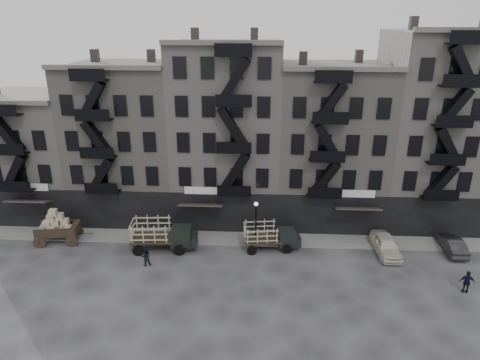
{
  "coord_description": "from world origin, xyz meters",
  "views": [
    {
      "loc": [
        3.41,
        -30.94,
        19.17
      ],
      "look_at": [
        1.54,
        4.0,
        5.74
      ],
      "focal_mm": 32.0,
      "sensor_mm": 36.0,
      "label": 1
    }
  ],
  "objects_px": {
    "stake_truck_east": "(270,234)",
    "policeman": "(467,282)",
    "wagon": "(56,223)",
    "stake_truck_west": "(162,233)",
    "car_far": "(452,245)",
    "pedestrian_mid": "(146,256)",
    "car_east": "(386,245)"
  },
  "relations": [
    {
      "from": "wagon",
      "to": "stake_truck_west",
      "type": "distance_m",
      "value": 9.82
    },
    {
      "from": "stake_truck_west",
      "to": "car_far",
      "type": "bearing_deg",
      "value": -2.26
    },
    {
      "from": "wagon",
      "to": "stake_truck_west",
      "type": "xyz_separation_m",
      "value": [
        9.78,
        -0.77,
        -0.26
      ]
    },
    {
      "from": "stake_truck_east",
      "to": "car_far",
      "type": "xyz_separation_m",
      "value": [
        15.72,
        0.34,
        -0.71
      ]
    },
    {
      "from": "wagon",
      "to": "stake_truck_west",
      "type": "bearing_deg",
      "value": -12.21
    },
    {
      "from": "stake_truck_west",
      "to": "pedestrian_mid",
      "type": "relative_size",
      "value": 3.45
    },
    {
      "from": "wagon",
      "to": "car_far",
      "type": "xyz_separation_m",
      "value": [
        34.89,
        0.15,
        -1.18
      ]
    },
    {
      "from": "stake_truck_east",
      "to": "wagon",
      "type": "bearing_deg",
      "value": 171.99
    },
    {
      "from": "stake_truck_east",
      "to": "car_far",
      "type": "distance_m",
      "value": 15.74
    },
    {
      "from": "car_far",
      "to": "policeman",
      "type": "distance_m",
      "value": 6.14
    },
    {
      "from": "wagon",
      "to": "stake_truck_west",
      "type": "relative_size",
      "value": 0.71
    },
    {
      "from": "pedestrian_mid",
      "to": "policeman",
      "type": "xyz_separation_m",
      "value": [
        24.59,
        -2.41,
        0.07
      ]
    },
    {
      "from": "wagon",
      "to": "policeman",
      "type": "distance_m",
      "value": 34.08
    },
    {
      "from": "car_east",
      "to": "pedestrian_mid",
      "type": "bearing_deg",
      "value": -174.32
    },
    {
      "from": "stake_truck_west",
      "to": "pedestrian_mid",
      "type": "distance_m",
      "value": 2.89
    },
    {
      "from": "wagon",
      "to": "policeman",
      "type": "relative_size",
      "value": 2.26
    },
    {
      "from": "wagon",
      "to": "pedestrian_mid",
      "type": "relative_size",
      "value": 2.46
    },
    {
      "from": "pedestrian_mid",
      "to": "stake_truck_east",
      "type": "bearing_deg",
      "value": 173.93
    },
    {
      "from": "stake_truck_east",
      "to": "pedestrian_mid",
      "type": "relative_size",
      "value": 3.03
    },
    {
      "from": "wagon",
      "to": "stake_truck_east",
      "type": "bearing_deg",
      "value": -8.28
    },
    {
      "from": "car_east",
      "to": "policeman",
      "type": "height_order",
      "value": "policeman"
    },
    {
      "from": "car_east",
      "to": "policeman",
      "type": "distance_m",
      "value": 7.0
    },
    {
      "from": "stake_truck_east",
      "to": "policeman",
      "type": "bearing_deg",
      "value": -28.93
    },
    {
      "from": "pedestrian_mid",
      "to": "stake_truck_west",
      "type": "bearing_deg",
      "value": -130.69
    },
    {
      "from": "policeman",
      "to": "pedestrian_mid",
      "type": "bearing_deg",
      "value": 3.64
    },
    {
      "from": "stake_truck_west",
      "to": "pedestrian_mid",
      "type": "height_order",
      "value": "stake_truck_west"
    },
    {
      "from": "stake_truck_west",
      "to": "car_far",
      "type": "distance_m",
      "value": 25.15
    },
    {
      "from": "car_far",
      "to": "policeman",
      "type": "xyz_separation_m",
      "value": [
        -1.33,
        -5.99,
        0.22
      ]
    },
    {
      "from": "policeman",
      "to": "wagon",
      "type": "bearing_deg",
      "value": -0.64
    },
    {
      "from": "car_far",
      "to": "pedestrian_mid",
      "type": "height_order",
      "value": "pedestrian_mid"
    },
    {
      "from": "stake_truck_east",
      "to": "car_east",
      "type": "height_order",
      "value": "stake_truck_east"
    },
    {
      "from": "stake_truck_east",
      "to": "car_far",
      "type": "bearing_deg",
      "value": -6.23
    }
  ]
}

